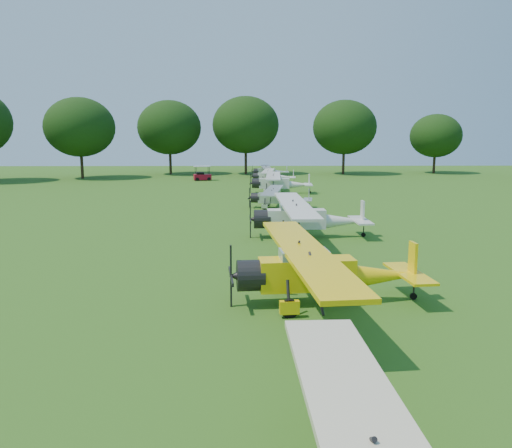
{
  "coord_description": "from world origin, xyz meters",
  "views": [
    {
      "loc": [
        -1.98,
        -27.68,
        6.41
      ],
      "look_at": [
        -1.45,
        0.5,
        1.4
      ],
      "focal_mm": 35.0,
      "sensor_mm": 36.0,
      "label": 1
    }
  ],
  "objects_px": {
    "aircraft_2": "(321,268)",
    "aircraft_3": "(305,216)",
    "aircraft_7": "(269,170)",
    "golf_cart": "(202,176)",
    "aircraft_6": "(272,175)",
    "aircraft_4": "(278,196)",
    "aircraft_5": "(279,182)"
  },
  "relations": [
    {
      "from": "aircraft_3",
      "to": "aircraft_7",
      "type": "xyz_separation_m",
      "value": [
        -0.18,
        46.85,
        -0.34
      ]
    },
    {
      "from": "aircraft_5",
      "to": "aircraft_6",
      "type": "xyz_separation_m",
      "value": [
        -0.19,
        11.66,
        -0.19
      ]
    },
    {
      "from": "aircraft_6",
      "to": "aircraft_7",
      "type": "bearing_deg",
      "value": 95.39
    },
    {
      "from": "aircraft_6",
      "to": "aircraft_7",
      "type": "height_order",
      "value": "aircraft_6"
    },
    {
      "from": "aircraft_3",
      "to": "aircraft_2",
      "type": "bearing_deg",
      "value": -95.04
    },
    {
      "from": "aircraft_4",
      "to": "aircraft_6",
      "type": "distance_m",
      "value": 23.37
    },
    {
      "from": "aircraft_4",
      "to": "golf_cart",
      "type": "xyz_separation_m",
      "value": [
        -9.28,
        28.06,
        -0.35
      ]
    },
    {
      "from": "aircraft_4",
      "to": "aircraft_2",
      "type": "bearing_deg",
      "value": -81.24
    },
    {
      "from": "aircraft_6",
      "to": "aircraft_7",
      "type": "distance_m",
      "value": 10.41
    },
    {
      "from": "aircraft_4",
      "to": "aircraft_5",
      "type": "distance_m",
      "value": 11.73
    },
    {
      "from": "aircraft_3",
      "to": "aircraft_7",
      "type": "distance_m",
      "value": 46.86
    },
    {
      "from": "aircraft_2",
      "to": "aircraft_5",
      "type": "distance_m",
      "value": 37.46
    },
    {
      "from": "aircraft_4",
      "to": "aircraft_7",
      "type": "height_order",
      "value": "aircraft_7"
    },
    {
      "from": "aircraft_4",
      "to": "aircraft_6",
      "type": "xyz_separation_m",
      "value": [
        0.62,
        23.36,
        0.06
      ]
    },
    {
      "from": "aircraft_6",
      "to": "golf_cart",
      "type": "bearing_deg",
      "value": 160.49
    },
    {
      "from": "aircraft_2",
      "to": "aircraft_4",
      "type": "bearing_deg",
      "value": 84.86
    },
    {
      "from": "aircraft_7",
      "to": "golf_cart",
      "type": "height_order",
      "value": "golf_cart"
    },
    {
      "from": "aircraft_3",
      "to": "golf_cart",
      "type": "xyz_separation_m",
      "value": [
        -10.17,
        41.15,
        -0.71
      ]
    },
    {
      "from": "aircraft_5",
      "to": "golf_cart",
      "type": "height_order",
      "value": "aircraft_5"
    },
    {
      "from": "aircraft_2",
      "to": "aircraft_6",
      "type": "height_order",
      "value": "aircraft_2"
    },
    {
      "from": "aircraft_5",
      "to": "aircraft_7",
      "type": "bearing_deg",
      "value": 93.65
    },
    {
      "from": "aircraft_4",
      "to": "golf_cart",
      "type": "relative_size",
      "value": 3.37
    },
    {
      "from": "aircraft_5",
      "to": "golf_cart",
      "type": "distance_m",
      "value": 19.24
    },
    {
      "from": "aircraft_6",
      "to": "golf_cart",
      "type": "relative_size",
      "value": 3.57
    },
    {
      "from": "aircraft_7",
      "to": "aircraft_4",
      "type": "bearing_deg",
      "value": -91.78
    },
    {
      "from": "aircraft_4",
      "to": "aircraft_5",
      "type": "xyz_separation_m",
      "value": [
        0.81,
        11.7,
        0.25
      ]
    },
    {
      "from": "aircraft_7",
      "to": "golf_cart",
      "type": "relative_size",
      "value": 3.39
    },
    {
      "from": "aircraft_4",
      "to": "aircraft_5",
      "type": "height_order",
      "value": "aircraft_5"
    },
    {
      "from": "aircraft_2",
      "to": "aircraft_3",
      "type": "height_order",
      "value": "aircraft_3"
    },
    {
      "from": "aircraft_2",
      "to": "golf_cart",
      "type": "relative_size",
      "value": 4.5
    },
    {
      "from": "aircraft_2",
      "to": "aircraft_5",
      "type": "xyz_separation_m",
      "value": [
        0.77,
        37.46,
        -0.1
      ]
    },
    {
      "from": "aircraft_2",
      "to": "aircraft_4",
      "type": "xyz_separation_m",
      "value": [
        -0.04,
        25.76,
        -0.35
      ]
    }
  ]
}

